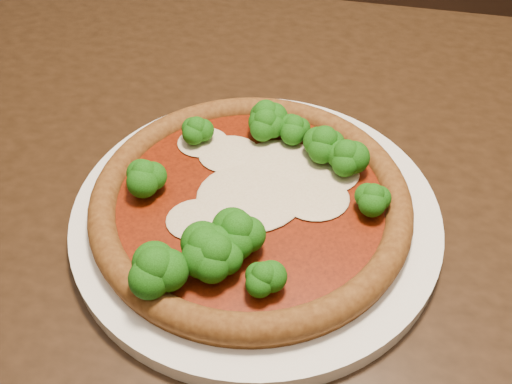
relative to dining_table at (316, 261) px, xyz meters
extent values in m
cube|color=black|center=(0.00, 0.00, 0.08)|extent=(1.32, 1.13, 0.04)
cylinder|color=black|center=(-0.37, 0.50, -0.29)|extent=(0.06, 0.06, 0.71)
cylinder|color=white|center=(-0.07, -0.02, 0.11)|extent=(0.34, 0.34, 0.02)
cylinder|color=brown|center=(-0.08, -0.02, 0.13)|extent=(0.29, 0.29, 0.01)
torus|color=brown|center=(-0.08, -0.02, 0.13)|extent=(0.29, 0.29, 0.03)
cylinder|color=#6D1805|center=(-0.08, -0.02, 0.13)|extent=(0.25, 0.25, 0.00)
ellipsoid|color=beige|center=(-0.04, 0.02, 0.14)|extent=(0.08, 0.07, 0.01)
ellipsoid|color=beige|center=(-0.08, -0.02, 0.14)|extent=(0.10, 0.09, 0.01)
ellipsoid|color=beige|center=(-0.13, -0.04, 0.14)|extent=(0.05, 0.05, 0.00)
ellipsoid|color=beige|center=(0.00, 0.00, 0.14)|extent=(0.06, 0.05, 0.00)
ellipsoid|color=beige|center=(-0.02, -0.03, 0.14)|extent=(0.06, 0.06, 0.01)
ellipsoid|color=beige|center=(-0.12, 0.06, 0.14)|extent=(0.05, 0.05, 0.00)
ellipsoid|color=beige|center=(-0.09, 0.04, 0.14)|extent=(0.06, 0.06, 0.00)
ellipsoid|color=#1E7512|center=(-0.05, 0.07, 0.16)|extent=(0.04, 0.04, 0.04)
ellipsoid|color=#1E7512|center=(-0.02, 0.05, 0.15)|extent=(0.04, 0.04, 0.03)
ellipsoid|color=#1E7512|center=(-0.17, 0.00, 0.16)|extent=(0.04, 0.04, 0.03)
ellipsoid|color=#1E7512|center=(-0.16, -0.11, 0.16)|extent=(0.05, 0.05, 0.04)
ellipsoid|color=#1E7512|center=(-0.09, -0.08, 0.16)|extent=(0.05, 0.05, 0.04)
ellipsoid|color=#1E7512|center=(-0.11, -0.10, 0.16)|extent=(0.05, 0.05, 0.04)
ellipsoid|color=#1E7512|center=(0.03, -0.05, 0.15)|extent=(0.04, 0.04, 0.03)
ellipsoid|color=#1E7512|center=(-0.12, -0.09, 0.16)|extent=(0.05, 0.05, 0.04)
ellipsoid|color=#1E7512|center=(-0.05, 0.06, 0.16)|extent=(0.04, 0.04, 0.04)
ellipsoid|color=#1E7512|center=(0.02, 0.00, 0.16)|extent=(0.04, 0.04, 0.04)
ellipsoid|color=#1E7512|center=(0.00, 0.02, 0.16)|extent=(0.05, 0.05, 0.04)
ellipsoid|color=#1E7512|center=(-0.08, -0.12, 0.15)|extent=(0.04, 0.04, 0.03)
ellipsoid|color=#1E7512|center=(-0.12, 0.06, 0.15)|extent=(0.03, 0.03, 0.03)
camera|label=1|loc=(-0.11, -0.38, 0.51)|focal=40.00mm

